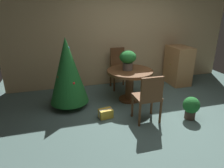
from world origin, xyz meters
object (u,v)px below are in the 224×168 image
object	(u,v)px
wooden_chair_near	(149,96)
potted_plant	(191,107)
wooden_chair_far	(118,66)
holiday_tree	(68,71)
gift_box_gold	(106,113)
round_dining_table	(130,78)
wooden_cabinet	(178,65)
flower_vase	(128,58)

from	to	relation	value
wooden_chair_near	potted_plant	xyz separation A→B (m)	(0.82, -0.12, -0.27)
wooden_chair_far	potted_plant	size ratio (longest dim) A/B	2.35
wooden_chair_far	holiday_tree	distance (m)	1.54
wooden_chair_near	gift_box_gold	size ratio (longest dim) A/B	3.25
wooden_chair_near	gift_box_gold	distance (m)	0.89
round_dining_table	gift_box_gold	distance (m)	1.03
wooden_cabinet	round_dining_table	bearing A→B (deg)	-158.12
round_dining_table	holiday_tree	xyz separation A→B (m)	(-1.31, 0.05, 0.25)
flower_vase	wooden_chair_near	xyz separation A→B (m)	(0.04, -1.00, -0.44)
gift_box_gold	wooden_chair_near	bearing A→B (deg)	-25.98
gift_box_gold	wooden_cabinet	xyz separation A→B (m)	(2.34, 1.27, 0.42)
holiday_tree	gift_box_gold	distance (m)	1.14
gift_box_gold	flower_vase	bearing A→B (deg)	44.95
round_dining_table	wooden_chair_far	bearing A→B (deg)	90.00
gift_box_gold	potted_plant	world-z (taller)	potted_plant
wooden_chair_near	wooden_cabinet	size ratio (longest dim) A/B	0.89
wooden_chair_far	potted_plant	world-z (taller)	wooden_chair_far
gift_box_gold	wooden_chair_far	bearing A→B (deg)	64.12
wooden_chair_far	holiday_tree	size ratio (longest dim) A/B	0.70
holiday_tree	potted_plant	distance (m)	2.48
wooden_chair_near	potted_plant	distance (m)	0.87
flower_vase	potted_plant	distance (m)	1.59
round_dining_table	holiday_tree	size ratio (longest dim) A/B	0.68
flower_vase	wooden_chair_far	distance (m)	0.88
wooden_chair_far	round_dining_table	bearing A→B (deg)	-90.00
flower_vase	wooden_cabinet	bearing A→B (deg)	20.08
wooden_chair_far	wooden_chair_near	size ratio (longest dim) A/B	1.14
holiday_tree	gift_box_gold	bearing A→B (deg)	-47.45
holiday_tree	wooden_cabinet	world-z (taller)	holiday_tree
holiday_tree	gift_box_gold	xyz separation A→B (m)	(0.61, -0.66, -0.70)
holiday_tree	wooden_cabinet	xyz separation A→B (m)	(2.95, 0.61, -0.28)
wooden_chair_far	wooden_chair_near	xyz separation A→B (m)	(0.00, -1.79, -0.06)
round_dining_table	wooden_cabinet	xyz separation A→B (m)	(1.64, 0.66, -0.03)
wooden_chair_near	wooden_cabinet	world-z (taller)	wooden_cabinet
wooden_chair_near	gift_box_gold	bearing A→B (deg)	154.02
gift_box_gold	potted_plant	size ratio (longest dim) A/B	0.64
flower_vase	wooden_cabinet	world-z (taller)	flower_vase
wooden_chair_far	wooden_cabinet	world-z (taller)	wooden_chair_far
flower_vase	holiday_tree	world-z (taller)	holiday_tree
round_dining_table	potted_plant	distance (m)	1.39
round_dining_table	holiday_tree	bearing A→B (deg)	177.84
holiday_tree	gift_box_gold	world-z (taller)	holiday_tree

